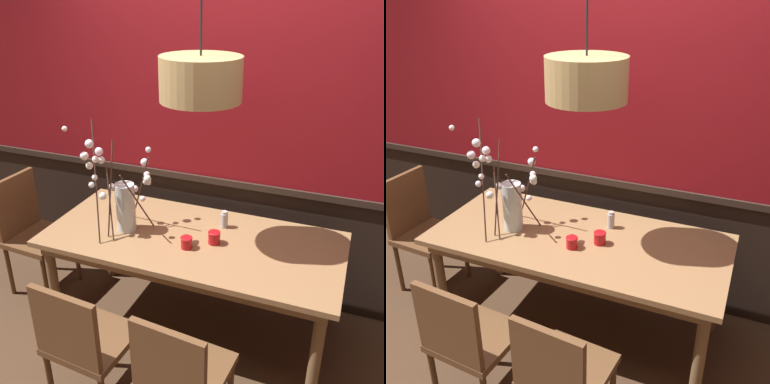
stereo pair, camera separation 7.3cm
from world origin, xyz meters
The scene contains 13 objects.
ground_plane centered at (0.00, 0.00, 0.00)m, with size 24.00×24.00×0.00m, color #4C3321.
back_wall centered at (0.00, 0.64, 1.36)m, with size 5.51×0.14×2.75m.
dining_table centered at (0.00, 0.00, 0.69)m, with size 1.98×0.91×0.77m.
chair_near_side_right centered at (0.28, -0.87, 0.51)m, with size 0.45×0.47×0.89m.
chair_head_west_end centered at (-1.39, 0.03, 0.54)m, with size 0.45×0.47×0.96m.
chair_near_side_left centered at (-0.32, -0.85, 0.51)m, with size 0.47×0.46×0.90m.
chair_far_side_left centered at (-0.25, 0.84, 0.52)m, with size 0.43×0.43×0.93m.
chair_far_side_right centered at (0.33, 0.88, 0.52)m, with size 0.47×0.41×0.94m.
vase_with_blossoms centered at (-0.47, -0.07, 0.99)m, with size 0.55×0.48×0.75m.
candle_holder_nearer_center centered at (0.02, -0.13, 0.81)m, with size 0.08×0.08×0.08m.
candle_holder_nearer_edge centered at (0.16, -0.02, 0.81)m, with size 0.08×0.08×0.08m.
condiment_bottle centered at (0.16, 0.21, 0.83)m, with size 0.05×0.05×0.12m.
pendant_lamp centered at (0.06, -0.01, 1.82)m, with size 0.48×0.48×1.05m.
Camera 1 is at (0.94, -2.40, 2.30)m, focal length 41.81 mm.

